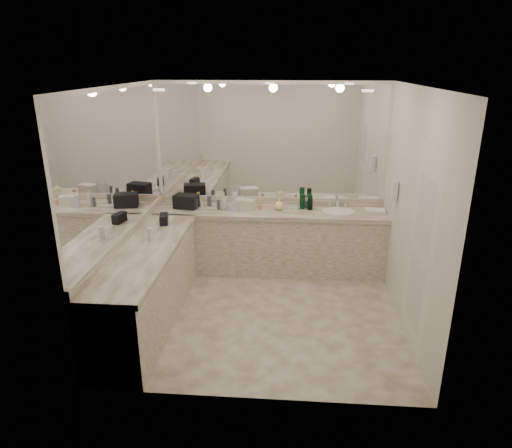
# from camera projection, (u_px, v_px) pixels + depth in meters

# --- Properties ---
(floor) EXTENTS (3.20, 3.20, 0.00)m
(floor) POSITION_uv_depth(u_px,v_px,m) (263.00, 312.00, 5.47)
(floor) COLOR beige
(floor) RESTS_ON ground
(ceiling) EXTENTS (3.20, 3.20, 0.00)m
(ceiling) POSITION_uv_depth(u_px,v_px,m) (265.00, 86.00, 4.60)
(ceiling) COLOR white
(ceiling) RESTS_ON floor
(wall_back) EXTENTS (3.20, 0.02, 2.60)m
(wall_back) POSITION_uv_depth(u_px,v_px,m) (271.00, 177.00, 6.45)
(wall_back) COLOR silver
(wall_back) RESTS_ON floor
(wall_left) EXTENTS (0.02, 3.00, 2.60)m
(wall_left) POSITION_uv_depth(u_px,v_px,m) (123.00, 205.00, 5.15)
(wall_left) COLOR silver
(wall_left) RESTS_ON floor
(wall_right) EXTENTS (0.02, 3.00, 2.60)m
(wall_right) POSITION_uv_depth(u_px,v_px,m) (412.00, 212.00, 4.92)
(wall_right) COLOR silver
(wall_right) RESTS_ON floor
(vanity_back_base) EXTENTS (3.20, 0.60, 0.84)m
(vanity_back_base) POSITION_uv_depth(u_px,v_px,m) (269.00, 242.00, 6.46)
(vanity_back_base) COLOR beige
(vanity_back_base) RESTS_ON floor
(vanity_back_top) EXTENTS (3.20, 0.64, 0.06)m
(vanity_back_top) POSITION_uv_depth(u_px,v_px,m) (269.00, 212.00, 6.30)
(vanity_back_top) COLOR beige
(vanity_back_top) RESTS_ON vanity_back_base
(vanity_left_base) EXTENTS (0.60, 2.40, 0.84)m
(vanity_left_base) POSITION_uv_depth(u_px,v_px,m) (147.00, 288.00, 5.14)
(vanity_left_base) COLOR beige
(vanity_left_base) RESTS_ON floor
(vanity_left_top) EXTENTS (0.64, 2.42, 0.06)m
(vanity_left_top) POSITION_uv_depth(u_px,v_px,m) (145.00, 251.00, 4.99)
(vanity_left_top) COLOR beige
(vanity_left_top) RESTS_ON vanity_left_base
(backsplash_back) EXTENTS (3.20, 0.04, 0.10)m
(backsplash_back) POSITION_uv_depth(u_px,v_px,m) (270.00, 201.00, 6.54)
(backsplash_back) COLOR beige
(backsplash_back) RESTS_ON vanity_back_top
(backsplash_left) EXTENTS (0.04, 3.00, 0.10)m
(backsplash_left) POSITION_uv_depth(u_px,v_px,m) (128.00, 234.00, 5.27)
(backsplash_left) COLOR beige
(backsplash_left) RESTS_ON vanity_left_top
(mirror_back) EXTENTS (3.12, 0.01, 1.55)m
(mirror_back) POSITION_uv_depth(u_px,v_px,m) (271.00, 143.00, 6.28)
(mirror_back) COLOR white
(mirror_back) RESTS_ON wall_back
(mirror_left) EXTENTS (0.01, 2.92, 1.55)m
(mirror_left) POSITION_uv_depth(u_px,v_px,m) (120.00, 164.00, 4.99)
(mirror_left) COLOR white
(mirror_left) RESTS_ON wall_left
(sink) EXTENTS (0.44, 0.44, 0.03)m
(sink) POSITION_uv_depth(u_px,v_px,m) (339.00, 212.00, 6.23)
(sink) COLOR white
(sink) RESTS_ON vanity_back_top
(faucet) EXTENTS (0.24, 0.16, 0.14)m
(faucet) POSITION_uv_depth(u_px,v_px,m) (338.00, 202.00, 6.40)
(faucet) COLOR silver
(faucet) RESTS_ON vanity_back_top
(wall_phone) EXTENTS (0.06, 0.10, 0.24)m
(wall_phone) POSITION_uv_depth(u_px,v_px,m) (395.00, 190.00, 5.56)
(wall_phone) COLOR white
(wall_phone) RESTS_ON wall_right
(door) EXTENTS (0.02, 0.82, 2.10)m
(door) POSITION_uv_depth(u_px,v_px,m) (420.00, 251.00, 4.53)
(door) COLOR white
(door) RESTS_ON wall_right
(black_toiletry_bag) EXTENTS (0.36, 0.26, 0.18)m
(black_toiletry_bag) POSITION_uv_depth(u_px,v_px,m) (186.00, 202.00, 6.35)
(black_toiletry_bag) COLOR black
(black_toiletry_bag) RESTS_ON vanity_back_top
(black_bag_spill) EXTENTS (0.14, 0.23, 0.12)m
(black_bag_spill) POSITION_uv_depth(u_px,v_px,m) (164.00, 219.00, 5.75)
(black_bag_spill) COLOR black
(black_bag_spill) RESTS_ON vanity_left_top
(cream_cosmetic_case) EXTENTS (0.29, 0.23, 0.15)m
(cream_cosmetic_case) POSITION_uv_depth(u_px,v_px,m) (245.00, 205.00, 6.27)
(cream_cosmetic_case) COLOR beige
(cream_cosmetic_case) RESTS_ON vanity_back_top
(hand_towel) EXTENTS (0.29, 0.21, 0.04)m
(hand_towel) POSITION_uv_depth(u_px,v_px,m) (375.00, 211.00, 6.19)
(hand_towel) COLOR white
(hand_towel) RESTS_ON vanity_back_top
(lotion_left) EXTENTS (0.07, 0.07, 0.16)m
(lotion_left) POSITION_uv_depth(u_px,v_px,m) (150.00, 234.00, 5.21)
(lotion_left) COLOR white
(lotion_left) RESTS_ON vanity_left_top
(soap_bottle_a) EXTENTS (0.09, 0.09, 0.23)m
(soap_bottle_a) POSITION_uv_depth(u_px,v_px,m) (224.00, 201.00, 6.30)
(soap_bottle_a) COLOR beige
(soap_bottle_a) RESTS_ON vanity_back_top
(soap_bottle_b) EXTENTS (0.12, 0.12, 0.21)m
(soap_bottle_b) POSITION_uv_depth(u_px,v_px,m) (235.00, 204.00, 6.21)
(soap_bottle_b) COLOR silver
(soap_bottle_b) RESTS_ON vanity_back_top
(soap_bottle_c) EXTENTS (0.14, 0.14, 0.16)m
(soap_bottle_c) POSITION_uv_depth(u_px,v_px,m) (279.00, 204.00, 6.27)
(soap_bottle_c) COLOR #FFFB9D
(soap_bottle_c) RESTS_ON vanity_back_top
(green_bottle_0) EXTENTS (0.06, 0.06, 0.20)m
(green_bottle_0) POSITION_uv_depth(u_px,v_px,m) (310.00, 201.00, 6.34)
(green_bottle_0) COLOR #105029
(green_bottle_0) RESTS_ON vanity_back_top
(green_bottle_1) EXTENTS (0.07, 0.07, 0.18)m
(green_bottle_1) POSITION_uv_depth(u_px,v_px,m) (310.00, 203.00, 6.27)
(green_bottle_1) COLOR #105029
(green_bottle_1) RESTS_ON vanity_back_top
(green_bottle_2) EXTENTS (0.07, 0.07, 0.20)m
(green_bottle_2) POSITION_uv_depth(u_px,v_px,m) (302.00, 201.00, 6.33)
(green_bottle_2) COLOR #105029
(green_bottle_2) RESTS_ON vanity_back_top
(amenity_bottle_0) EXTENTS (0.04, 0.04, 0.09)m
(amenity_bottle_0) POSITION_uv_depth(u_px,v_px,m) (202.00, 204.00, 6.39)
(amenity_bottle_0) COLOR silver
(amenity_bottle_0) RESTS_ON vanity_back_top
(amenity_bottle_1) EXTENTS (0.04, 0.04, 0.10)m
(amenity_bottle_1) POSITION_uv_depth(u_px,v_px,m) (193.00, 203.00, 6.45)
(amenity_bottle_1) COLOR #F2D84C
(amenity_bottle_1) RESTS_ON vanity_back_top
(amenity_bottle_2) EXTENTS (0.06, 0.06, 0.10)m
(amenity_bottle_2) POSITION_uv_depth(u_px,v_px,m) (306.00, 204.00, 6.38)
(amenity_bottle_2) COLOR #3F3F4C
(amenity_bottle_2) RESTS_ON vanity_back_top
(amenity_bottle_3) EXTENTS (0.04, 0.04, 0.08)m
(amenity_bottle_3) POSITION_uv_depth(u_px,v_px,m) (296.00, 208.00, 6.27)
(amenity_bottle_3) COLOR white
(amenity_bottle_3) RESTS_ON vanity_back_top
(amenity_bottle_4) EXTENTS (0.06, 0.06, 0.15)m
(amenity_bottle_4) POSITION_uv_depth(u_px,v_px,m) (195.00, 204.00, 6.32)
(amenity_bottle_4) COLOR #3F3F4C
(amenity_bottle_4) RESTS_ON vanity_back_top
(amenity_bottle_5) EXTENTS (0.06, 0.06, 0.10)m
(amenity_bottle_5) POSITION_uv_depth(u_px,v_px,m) (195.00, 205.00, 6.35)
(amenity_bottle_5) COLOR #E57F66
(amenity_bottle_5) RESTS_ON vanity_back_top
(amenity_bottle_6) EXTENTS (0.06, 0.06, 0.14)m
(amenity_bottle_6) POSITION_uv_depth(u_px,v_px,m) (209.00, 201.00, 6.46)
(amenity_bottle_6) COLOR #3F3F4C
(amenity_bottle_6) RESTS_ON vanity_back_top
(amenity_bottle_7) EXTENTS (0.05, 0.05, 0.08)m
(amenity_bottle_7) POSITION_uv_depth(u_px,v_px,m) (260.00, 207.00, 6.31)
(amenity_bottle_7) COLOR #E57F66
(amenity_bottle_7) RESTS_ON vanity_back_top
(amenity_bottle_8) EXTENTS (0.04, 0.04, 0.13)m
(amenity_bottle_8) POSITION_uv_depth(u_px,v_px,m) (219.00, 205.00, 6.30)
(amenity_bottle_8) COLOR #3F3F4C
(amenity_bottle_8) RESTS_ON vanity_back_top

